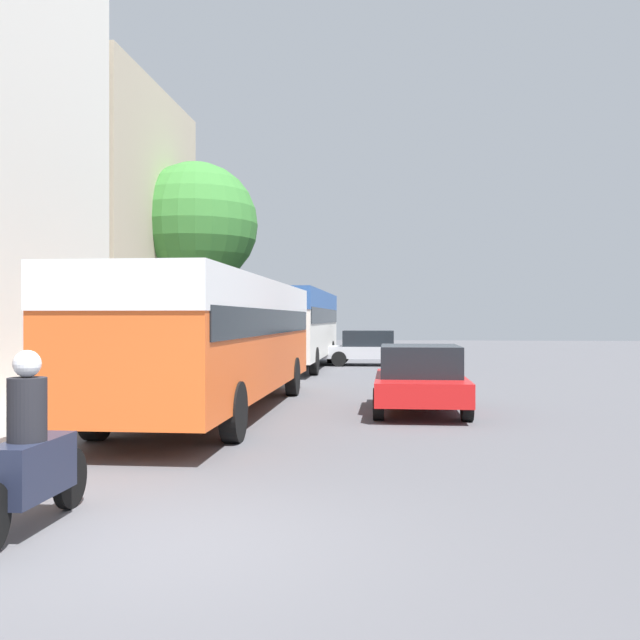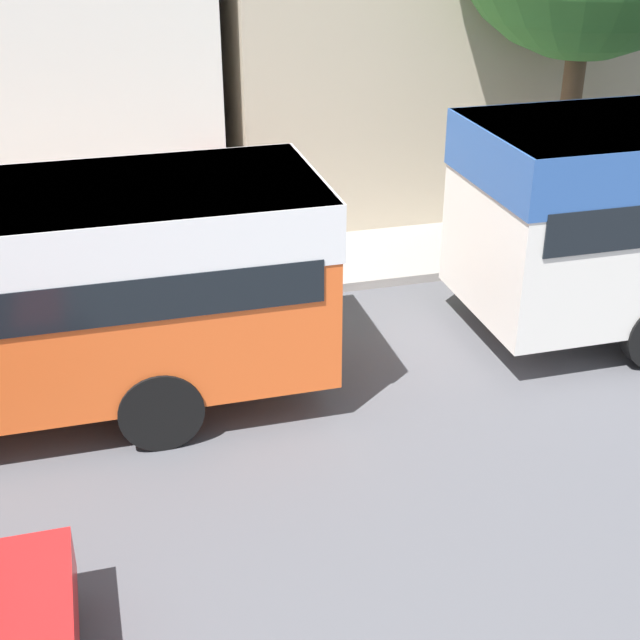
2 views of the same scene
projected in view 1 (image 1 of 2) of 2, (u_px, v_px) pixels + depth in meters
The scene contains 9 objects.
ground_plane at pixel (158, 545), 6.37m from camera, with size 120.00×120.00×0.00m, color #515156.
building_far_terrace at pixel (88, 232), 26.15m from camera, with size 5.55×9.03×10.40m.
bus_lead at pixel (216, 326), 15.25m from camera, with size 2.61×11.48×2.83m.
bus_following at pixel (294, 319), 28.97m from camera, with size 2.65×11.43×3.11m.
motorcycle_behind_lead at pixel (30, 460), 6.76m from camera, with size 0.38×2.24×1.73m.
car_crossing at pixel (369, 347), 30.68m from camera, with size 3.92×1.94×1.50m.
car_far_curb at pixel (420, 377), 15.33m from camera, with size 1.95×4.01×1.44m.
pedestrian_walking_away at pixel (121, 351), 20.93m from camera, with size 0.44×0.44×1.83m.
street_tree at pixel (196, 225), 26.77m from camera, with size 4.65×4.65×7.75m.
Camera 1 is at (2.07, -6.19, 2.03)m, focal length 40.00 mm.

